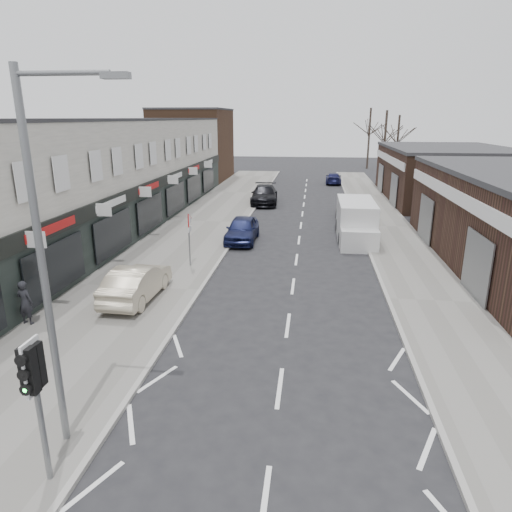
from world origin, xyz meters
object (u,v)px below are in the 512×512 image
(traffic_light, at_px, (34,379))
(pedestrian, at_px, (25,303))
(white_van, at_px, (356,222))
(parked_car_left_a, at_px, (242,229))
(parked_car_right_c, at_px, (334,178))
(parked_car_right_b, at_px, (349,205))
(sedan_on_pavement, at_px, (137,282))
(warning_sign, at_px, (189,224))
(parked_car_right_a, at_px, (352,213))
(street_lamp, at_px, (48,250))
(parked_car_left_b, at_px, (264,195))

(traffic_light, bearing_deg, pedestrian, 125.39)
(pedestrian, bearing_deg, white_van, -124.61)
(parked_car_left_a, height_order, parked_car_right_c, parked_car_left_a)
(parked_car_right_b, xyz_separation_m, parked_car_right_c, (-0.48, 17.48, -0.16))
(pedestrian, distance_m, parked_car_right_b, 24.65)
(white_van, distance_m, sedan_on_pavement, 14.72)
(warning_sign, height_order, parked_car_right_a, warning_sign)
(parked_car_left_a, distance_m, parked_car_right_a, 8.83)
(street_lamp, relative_size, parked_car_right_b, 1.77)
(street_lamp, xyz_separation_m, pedestrian, (-4.67, 5.54, -3.69))
(parked_car_left_b, bearing_deg, traffic_light, -95.40)
(street_lamp, bearing_deg, white_van, 67.82)
(parked_car_right_b, bearing_deg, parked_car_left_a, 56.16)
(white_van, bearing_deg, pedestrian, -131.96)
(sedan_on_pavement, bearing_deg, traffic_light, 102.32)
(pedestrian, xyz_separation_m, parked_car_right_c, (12.22, 38.61, -0.32))
(sedan_on_pavement, bearing_deg, warning_sign, -100.92)
(pedestrian, height_order, parked_car_right_a, pedestrian)
(parked_car_right_b, bearing_deg, parked_car_right_a, 95.04)
(pedestrian, relative_size, parked_car_right_a, 0.34)
(parked_car_right_a, xyz_separation_m, parked_car_right_b, (0.00, 3.05, -0.02))
(street_lamp, distance_m, parked_car_right_c, 44.97)
(traffic_light, distance_m, parked_car_right_c, 46.01)
(white_van, bearing_deg, parked_car_right_b, 89.44)
(street_lamp, relative_size, white_van, 1.33)
(traffic_light, relative_size, sedan_on_pavement, 0.73)
(warning_sign, bearing_deg, parked_car_right_a, 51.33)
(white_van, distance_m, parked_car_left_b, 13.17)
(white_van, height_order, parked_car_right_b, white_van)
(traffic_light, bearing_deg, sedan_on_pavement, 100.60)
(parked_car_right_c, bearing_deg, parked_car_right_b, 93.49)
(traffic_light, height_order, parked_car_right_a, traffic_light)
(street_lamp, height_order, warning_sign, street_lamp)
(pedestrian, xyz_separation_m, parked_car_right_a, (12.70, 18.08, -0.13))
(white_van, height_order, parked_car_right_c, white_van)
(warning_sign, distance_m, parked_car_right_c, 32.44)
(traffic_light, bearing_deg, parked_car_left_a, 87.04)
(traffic_light, distance_m, street_lamp, 2.52)
(parked_car_left_b, height_order, parked_car_right_a, parked_car_right_a)
(sedan_on_pavement, height_order, parked_car_left_b, parked_car_left_b)
(pedestrian, xyz_separation_m, parked_car_left_b, (5.80, 25.18, -0.14))
(traffic_light, height_order, parked_car_left_a, traffic_light)
(warning_sign, height_order, parked_car_left_b, warning_sign)
(pedestrian, height_order, parked_car_right_c, pedestrian)
(street_lamp, distance_m, warning_sign, 13.04)
(parked_car_right_a, bearing_deg, street_lamp, 76.83)
(parked_car_left_a, relative_size, parked_car_right_c, 1.03)
(pedestrian, bearing_deg, parked_car_left_b, -95.39)
(warning_sign, bearing_deg, sedan_on_pavement, -102.64)
(parked_car_right_c, bearing_deg, warning_sign, 77.30)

